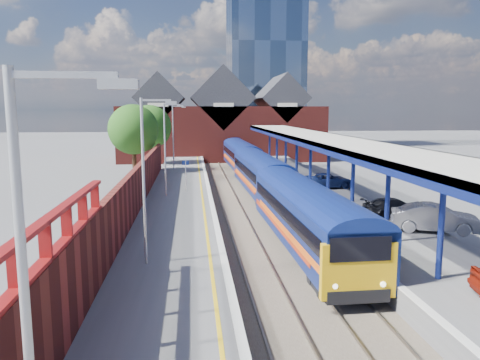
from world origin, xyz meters
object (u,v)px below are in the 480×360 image
at_px(lamp_post_a, 38,320).
at_px(parked_car_blue, 328,180).
at_px(lamp_post_b, 147,171).
at_px(lamp_post_d, 174,133).
at_px(train, 249,162).
at_px(parked_car_dark, 394,207).
at_px(parked_car_silver, 435,218).
at_px(platform_sign, 186,170).
at_px(lamp_post_c, 167,144).

height_order(lamp_post_a, parked_car_blue, lamp_post_a).
height_order(lamp_post_b, lamp_post_d, same).
relative_size(lamp_post_a, parked_car_blue, 1.57).
height_order(train, lamp_post_a, lamp_post_a).
xyz_separation_m(lamp_post_d, parked_car_dark, (14.21, -24.55, -3.42)).
height_order(lamp_post_d, parked_car_dark, lamp_post_d).
xyz_separation_m(lamp_post_a, parked_car_silver, (14.86, 17.76, -3.24)).
height_order(platform_sign, parked_car_blue, platform_sign).
distance_m(train, lamp_post_c, 15.43).
xyz_separation_m(platform_sign, parked_car_silver, (13.50, -14.24, -0.94)).
relative_size(lamp_post_b, lamp_post_c, 1.00).
distance_m(lamp_post_d, parked_car_blue, 19.24).
distance_m(parked_car_silver, parked_car_dark, 3.75).
distance_m(lamp_post_a, lamp_post_c, 30.00).
bearing_deg(parked_car_dark, lamp_post_c, 53.39).
distance_m(train, parked_car_blue, 11.82).
relative_size(train, lamp_post_b, 9.42).
bearing_deg(parked_car_silver, parked_car_blue, 27.53).
xyz_separation_m(platform_sign, parked_car_blue, (11.88, 0.45, -1.07)).
height_order(lamp_post_b, parked_car_dark, lamp_post_b).
xyz_separation_m(train, parked_car_silver, (7.01, -25.20, -0.37)).
xyz_separation_m(train, lamp_post_b, (-7.86, -28.96, 2.87)).
xyz_separation_m(lamp_post_a, lamp_post_d, (0.00, 46.00, 0.00)).
height_order(lamp_post_b, parked_car_silver, lamp_post_b).
relative_size(lamp_post_d, platform_sign, 2.80).
bearing_deg(parked_car_blue, train, 25.30).
height_order(train, lamp_post_b, lamp_post_b).
distance_m(lamp_post_d, platform_sign, 14.25).
distance_m(train, lamp_post_d, 8.90).
distance_m(lamp_post_a, lamp_post_d, 46.00).
relative_size(train, lamp_post_d, 9.42).
bearing_deg(lamp_post_b, lamp_post_d, 90.00).
relative_size(lamp_post_c, parked_car_silver, 1.54).
distance_m(lamp_post_a, parked_car_dark, 25.95).
xyz_separation_m(lamp_post_c, parked_car_blue, (13.24, 2.45, -3.37)).
height_order(lamp_post_c, parked_car_dark, lamp_post_c).
xyz_separation_m(train, parked_car_blue, (5.39, -10.51, -0.50)).
xyz_separation_m(lamp_post_b, lamp_post_d, (0.00, 32.00, 0.00)).
distance_m(train, parked_car_dark, 22.44).
height_order(parked_car_dark, parked_car_blue, parked_car_blue).
height_order(lamp_post_b, platform_sign, lamp_post_b).
relative_size(train, parked_car_blue, 14.82).
bearing_deg(lamp_post_a, parked_car_silver, 50.08).
bearing_deg(lamp_post_d, lamp_post_a, -90.00).
bearing_deg(parked_car_silver, platform_sign, 64.70).
xyz_separation_m(lamp_post_a, lamp_post_c, (0.00, 30.00, 0.00)).
xyz_separation_m(lamp_post_b, parked_car_silver, (14.86, 3.76, -3.24)).
bearing_deg(lamp_post_c, lamp_post_a, -90.00).
xyz_separation_m(train, lamp_post_c, (-7.86, -12.96, 2.87)).
bearing_deg(train, parked_car_blue, -62.88).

